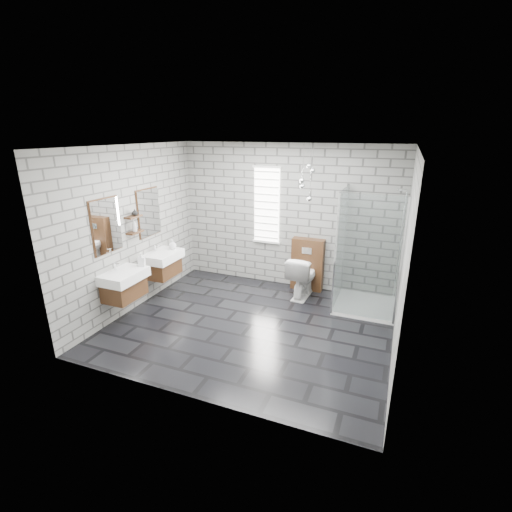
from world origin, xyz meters
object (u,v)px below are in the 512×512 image
Objects in this scene: vanity_right at (161,257)px; cistern_panel at (307,264)px; vanity_left at (122,277)px; shower_enclosure at (361,282)px; toilet at (302,276)px.

cistern_panel is at bearing 28.42° from vanity_right.
vanity_right is at bearing 90.00° from vanity_left.
toilet is at bearing 170.81° from shower_enclosure.
vanity_left is at bearing -90.00° from vanity_right.
shower_enclosure is 2.62× the size of toilet.
vanity_right reaches higher than cistern_panel.
toilet is (-1.04, 0.17, -0.12)m from shower_enclosure.
toilet is (2.37, 0.93, -0.37)m from vanity_right.
vanity_left is 1.02m from vanity_right.
vanity_right is 3.50m from shower_enclosure.
vanity_left is 2.03× the size of toilet.
cistern_panel is 0.49× the size of shower_enclosure.
shower_enclosure is at bearing 174.05° from toilet.
vanity_right is 2.57m from toilet.
toilet is at bearing -90.00° from cistern_panel.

